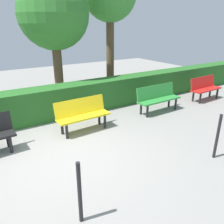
# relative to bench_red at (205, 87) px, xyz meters

# --- Properties ---
(ground_plane) EXTENTS (22.56, 22.56, 0.00)m
(ground_plane) POSITION_rel_bench_red_xyz_m (6.11, 0.86, -0.48)
(ground_plane) COLOR gray
(bench_red) EXTENTS (1.38, 0.51, 0.86)m
(bench_red) POSITION_rel_bench_red_xyz_m (0.00, 0.00, 0.00)
(bench_red) COLOR red
(bench_red) RESTS_ON ground_plane
(bench_green) EXTENTS (1.57, 0.49, 0.86)m
(bench_green) POSITION_rel_bench_red_xyz_m (2.38, -0.02, 0.00)
(bench_green) COLOR #2D8C38
(bench_green) RESTS_ON ground_plane
(bench_yellow) EXTENTS (1.44, 0.51, 0.86)m
(bench_yellow) POSITION_rel_bench_red_xyz_m (5.08, -0.04, 0.00)
(bench_yellow) COLOR yellow
(bench_yellow) RESTS_ON ground_plane
(hedge_row) EXTENTS (18.56, 0.70, 0.96)m
(hedge_row) POSITION_rel_bench_red_xyz_m (4.96, -1.34, 0.00)
(hedge_row) COLOR #266023
(hedge_row) RESTS_ON ground_plane
(tree_mid) EXTENTS (2.35, 2.35, 4.20)m
(tree_mid) POSITION_rel_bench_red_xyz_m (4.69, -2.75, 2.51)
(tree_mid) COLOR brown
(tree_mid) RESTS_ON ground_plane
(railing_post_mid) EXTENTS (0.06, 0.06, 1.00)m
(railing_post_mid) POSITION_rel_bench_red_xyz_m (3.29, 2.73, 0.02)
(railing_post_mid) COLOR black
(railing_post_mid) RESTS_ON ground_plane
(railing_post_far) EXTENTS (0.06, 0.06, 1.00)m
(railing_post_far) POSITION_rel_bench_red_xyz_m (6.45, 2.73, 0.02)
(railing_post_far) COLOR black
(railing_post_far) RESTS_ON ground_plane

